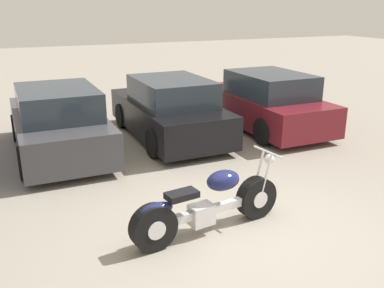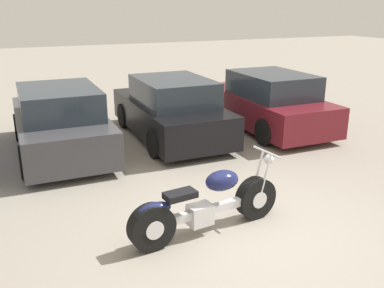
{
  "view_description": "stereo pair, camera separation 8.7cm",
  "coord_description": "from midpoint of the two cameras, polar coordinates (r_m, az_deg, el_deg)",
  "views": [
    {
      "loc": [
        -3.01,
        -4.74,
        3.14
      ],
      "look_at": [
        -0.17,
        1.6,
        0.85
      ],
      "focal_mm": 40.0,
      "sensor_mm": 36.0,
      "label": 1
    },
    {
      "loc": [
        -2.93,
        -4.78,
        3.14
      ],
      "look_at": [
        -0.17,
        1.6,
        0.85
      ],
      "focal_mm": 40.0,
      "sensor_mm": 36.0,
      "label": 2
    }
  ],
  "objects": [
    {
      "name": "parked_car_dark_grey",
      "position": [
        9.69,
        -16.92,
        2.75
      ],
      "size": [
        1.85,
        4.14,
        1.48
      ],
      "color": "#3D3D42",
      "rests_on": "ground_plane"
    },
    {
      "name": "motorcycle",
      "position": [
        6.11,
        2.27,
        -8.22
      ],
      "size": [
        2.4,
        0.7,
        1.04
      ],
      "color": "black",
      "rests_on": "ground_plane"
    },
    {
      "name": "parked_car_maroon",
      "position": [
        11.34,
        10.23,
        5.44
      ],
      "size": [
        1.85,
        4.14,
        1.48
      ],
      "color": "maroon",
      "rests_on": "ground_plane"
    },
    {
      "name": "parked_car_black",
      "position": [
        10.37,
        -2.6,
        4.52
      ],
      "size": [
        1.85,
        4.14,
        1.48
      ],
      "color": "black",
      "rests_on": "ground_plane"
    },
    {
      "name": "ground_plane",
      "position": [
        6.43,
        7.57,
        -11.16
      ],
      "size": [
        60.0,
        60.0,
        0.0
      ],
      "primitive_type": "plane",
      "color": "gray"
    }
  ]
}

